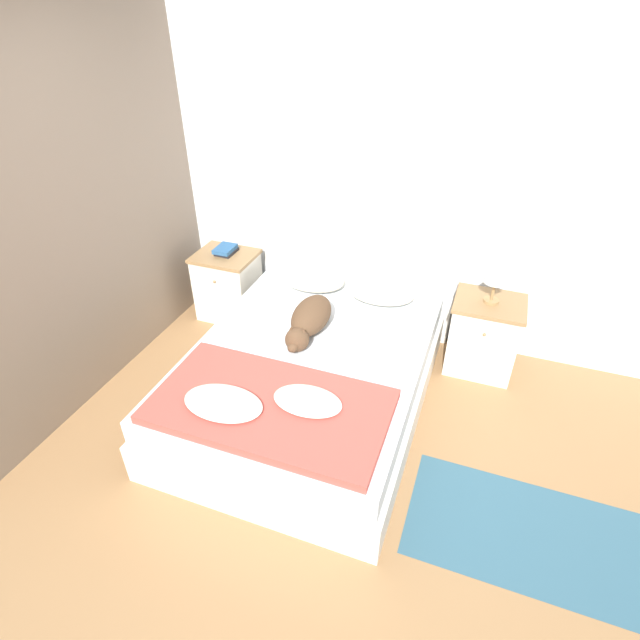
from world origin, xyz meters
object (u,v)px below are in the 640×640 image
at_px(pillow_right, 381,291).
at_px(nightstand_right, 483,335).
at_px(nightstand_left, 228,285).
at_px(table_lamp, 497,276).
at_px(pillow_left, 313,279).
at_px(book_stack, 226,250).
at_px(bed, 310,376).
at_px(dog, 310,319).

bearing_deg(pillow_right, nightstand_right, 1.55).
bearing_deg(nightstand_right, nightstand_left, 180.00).
bearing_deg(table_lamp, pillow_left, -179.11).
relative_size(nightstand_right, book_stack, 2.92).
distance_m(pillow_right, table_lamp, 0.85).
distance_m(bed, dog, 0.40).
bearing_deg(dog, table_lamp, 28.34).
bearing_deg(book_stack, table_lamp, -0.66).
height_order(nightstand_left, dog, dog).
height_order(pillow_right, book_stack, book_stack).
relative_size(bed, pillow_left, 3.92).
bearing_deg(table_lamp, pillow_right, -178.48).
bearing_deg(nightstand_left, dog, -31.64).
bearing_deg(bed, nightstand_right, 36.95).
distance_m(pillow_left, dog, 0.64).
bearing_deg(nightstand_left, book_stack, 90.80).
bearing_deg(bed, table_lamp, 36.93).
relative_size(pillow_left, table_lamp, 1.83).
height_order(pillow_left, table_lamp, table_lamp).
height_order(pillow_left, dog, dog).
relative_size(pillow_right, book_stack, 2.57).
xyz_separation_m(bed, nightstand_right, (1.09, 0.82, 0.07)).
xyz_separation_m(pillow_right, table_lamp, (0.80, 0.02, 0.28)).
distance_m(pillow_right, dog, 0.70).
bearing_deg(pillow_right, nightstand_left, 179.09).
relative_size(bed, dog, 3.07).
height_order(nightstand_left, nightstand_right, same).
distance_m(pillow_left, table_lamp, 1.40).
height_order(bed, table_lamp, table_lamp).
xyz_separation_m(bed, pillow_right, (0.28, 0.80, 0.30)).
xyz_separation_m(dog, table_lamp, (1.16, 0.62, 0.24)).
distance_m(nightstand_right, pillow_left, 1.39).
distance_m(bed, pillow_right, 0.89).
distance_m(pillow_right, book_stack, 1.37).
bearing_deg(pillow_left, nightstand_left, 178.45).
bearing_deg(pillow_right, dog, -120.36).
bearing_deg(nightstand_right, book_stack, 179.35).
xyz_separation_m(nightstand_right, dog, (-1.16, -0.63, 0.27)).
relative_size(bed, nightstand_left, 3.45).
bearing_deg(pillow_left, pillow_right, 0.00).
height_order(bed, pillow_right, pillow_right).
relative_size(bed, table_lamp, 7.16).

